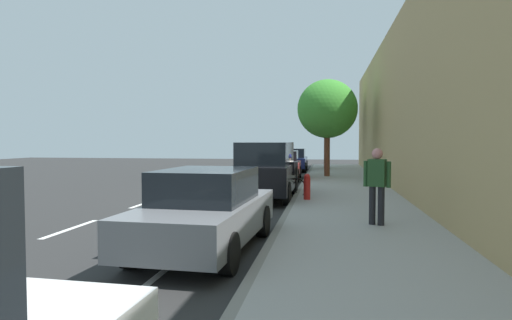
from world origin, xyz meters
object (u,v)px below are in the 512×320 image
at_px(cyclist_with_backpack, 289,171).
at_px(pedestrian_on_phone, 377,181).
at_px(parked_sedan_red_far, 283,165).
at_px(bicycle_at_curb, 284,187).
at_px(street_tree_mid_block, 327,108).
at_px(fire_hydrant, 307,186).
at_px(street_tree_near_cyclist, 327,109).
at_px(parked_sedan_dark_blue_farthest, 293,160).
at_px(parked_suv_black_mid, 266,170).
at_px(parked_sedan_grey_second, 206,210).

bearing_deg(cyclist_with_backpack, pedestrian_on_phone, -64.25).
xyz_separation_m(parked_sedan_red_far, bicycle_at_curb, (0.75, -7.07, -0.37)).
distance_m(parked_sedan_red_far, street_tree_mid_block, 9.25).
relative_size(street_tree_mid_block, pedestrian_on_phone, 3.38).
xyz_separation_m(cyclist_with_backpack, pedestrian_on_phone, (2.42, -5.02, 0.15)).
bearing_deg(fire_hydrant, cyclist_with_backpack, 124.77).
relative_size(cyclist_with_backpack, street_tree_near_cyclist, 0.31).
xyz_separation_m(bicycle_at_curb, street_tree_mid_block, (1.55, 15.29, 3.94)).
bearing_deg(parked_sedan_red_far, street_tree_mid_block, 74.38).
xyz_separation_m(bicycle_at_curb, cyclist_with_backpack, (0.23, -0.46, 0.60)).
bearing_deg(bicycle_at_curb, street_tree_near_cyclist, 79.23).
height_order(parked_sedan_dark_blue_farthest, street_tree_near_cyclist, street_tree_near_cyclist).
xyz_separation_m(parked_suv_black_mid, pedestrian_on_phone, (3.22, -4.99, 0.10)).
bearing_deg(parked_sedan_red_far, parked_sedan_grey_second, -89.83).
xyz_separation_m(parked_sedan_grey_second, parked_sedan_dark_blue_farthest, (0.01, 21.41, 0.00)).
height_order(parked_suv_black_mid, cyclist_with_backpack, parked_suv_black_mid).
xyz_separation_m(street_tree_mid_block, fire_hydrant, (-0.66, -16.71, -3.76)).
bearing_deg(street_tree_near_cyclist, parked_suv_black_mid, -103.84).
distance_m(bicycle_at_curb, street_tree_mid_block, 15.86).
height_order(parked_suv_black_mid, bicycle_at_curb, parked_suv_black_mid).
relative_size(parked_sedan_red_far, street_tree_mid_block, 0.75).
height_order(parked_sedan_dark_blue_farthest, bicycle_at_curb, parked_sedan_dark_blue_farthest).
bearing_deg(parked_sedan_dark_blue_farthest, parked_suv_black_mid, -89.55).
bearing_deg(parked_suv_black_mid, street_tree_mid_block, 82.31).
xyz_separation_m(cyclist_with_backpack, street_tree_mid_block, (1.33, 15.75, 3.34)).
bearing_deg(parked_suv_black_mid, fire_hydrant, -32.57).
bearing_deg(fire_hydrant, parked_sedan_red_far, 100.93).
bearing_deg(pedestrian_on_phone, parked_sedan_dark_blue_farthest, 99.90).
bearing_deg(fire_hydrant, bicycle_at_curb, 122.14).
height_order(parked_sedan_red_far, pedestrian_on_phone, pedestrian_on_phone).
bearing_deg(cyclist_with_backpack, street_tree_mid_block, 85.18).
height_order(parked_sedan_red_far, parked_sedan_dark_blue_farthest, same).
relative_size(parked_suv_black_mid, pedestrian_on_phone, 2.71).
height_order(street_tree_near_cyclist, fire_hydrant, street_tree_near_cyclist).
bearing_deg(parked_sedan_dark_blue_farthest, fire_hydrant, -84.00).
bearing_deg(street_tree_near_cyclist, cyclist_with_backpack, -98.75).
relative_size(parked_suv_black_mid, parked_sedan_red_far, 1.06).
xyz_separation_m(parked_sedan_red_far, street_tree_near_cyclist, (2.30, 1.09, 2.99)).
bearing_deg(pedestrian_on_phone, fire_hydrant, 113.36).
bearing_deg(parked_sedan_grey_second, parked_sedan_red_far, 90.17).
height_order(parked_sedan_grey_second, parked_suv_black_mid, parked_suv_black_mid).
distance_m(pedestrian_on_phone, fire_hydrant, 4.45).
bearing_deg(parked_suv_black_mid, street_tree_near_cyclist, 76.16).
relative_size(parked_sedan_dark_blue_farthest, street_tree_mid_block, 0.75).
distance_m(street_tree_near_cyclist, street_tree_mid_block, 7.15).
relative_size(street_tree_near_cyclist, fire_hydrant, 6.18).
xyz_separation_m(parked_sedan_red_far, pedestrian_on_phone, (3.39, -12.54, 0.38)).
xyz_separation_m(parked_suv_black_mid, parked_sedan_red_far, (-0.17, 7.55, -0.27)).
bearing_deg(parked_sedan_red_far, pedestrian_on_phone, -74.88).
relative_size(cyclist_with_backpack, street_tree_mid_block, 0.28).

